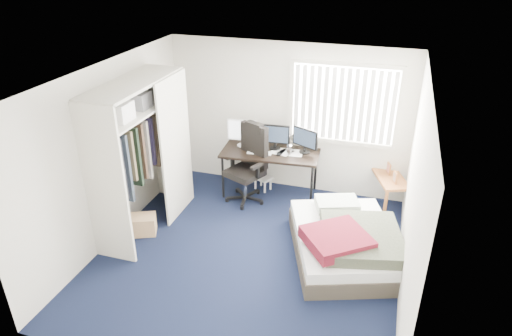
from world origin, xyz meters
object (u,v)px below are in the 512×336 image
object	(u,v)px
nightstand	(390,181)
bed	(346,241)
office_chair	(248,171)
desk	(271,150)

from	to	relation	value
nightstand	bed	bearing A→B (deg)	-107.45
office_chair	bed	size ratio (longest dim) A/B	0.62
nightstand	bed	size ratio (longest dim) A/B	0.42
office_chair	nightstand	distance (m)	2.26
desk	nightstand	size ratio (longest dim) A/B	1.84
desk	office_chair	size ratio (longest dim) A/B	1.25
office_chair	nightstand	bearing A→B (deg)	9.90
desk	nightstand	bearing A→B (deg)	2.78
desk	bed	distance (m)	2.10
desk	bed	bearing A→B (deg)	-44.16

